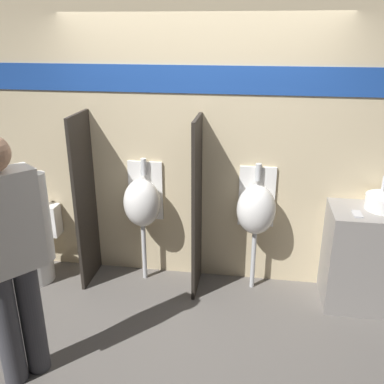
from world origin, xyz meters
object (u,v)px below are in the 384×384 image
(urinal_near_counter, at_px, (142,203))
(toilet, at_px, (37,250))
(person_in_vest, at_px, (8,255))
(cell_phone, at_px, (357,214))
(urinal_far, at_px, (256,209))

(urinal_near_counter, bearing_deg, toilet, -172.27)
(person_in_vest, bearing_deg, urinal_near_counter, 18.04)
(cell_phone, xyz_separation_m, urinal_far, (-0.83, 0.21, -0.11))
(urinal_far, height_order, toilet, urinal_far)
(urinal_near_counter, xyz_separation_m, person_in_vest, (-0.52, -1.40, 0.17))
(urinal_far, bearing_deg, urinal_near_counter, 180.00)
(urinal_near_counter, distance_m, toilet, 1.20)
(urinal_near_counter, xyz_separation_m, toilet, (-1.07, -0.15, -0.52))
(urinal_far, bearing_deg, toilet, -176.12)
(cell_phone, height_order, urinal_far, urinal_far)
(urinal_far, bearing_deg, cell_phone, -14.27)
(urinal_far, relative_size, toilet, 1.44)
(toilet, bearing_deg, cell_phone, -1.28)
(cell_phone, relative_size, person_in_vest, 0.08)
(urinal_near_counter, bearing_deg, person_in_vest, -110.31)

